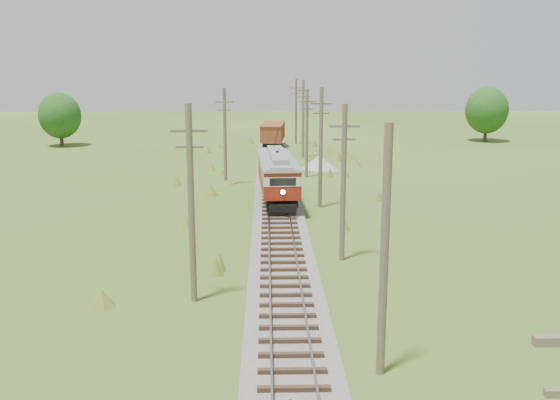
{
  "coord_description": "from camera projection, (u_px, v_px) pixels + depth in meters",
  "views": [
    {
      "loc": [
        -0.86,
        -15.01,
        10.61
      ],
      "look_at": [
        0.0,
        23.72,
        2.17
      ],
      "focal_mm": 40.0,
      "sensor_mm": 36.0,
      "label": 1
    }
  ],
  "objects": [
    {
      "name": "gravel_pile",
      "position": [
        320.0,
        163.0,
        64.62
      ],
      "size": [
        3.77,
        4.0,
        1.37
      ],
      "color": "gray",
      "rests_on": "ground"
    },
    {
      "name": "railbed_main",
      "position": [
        277.0,
        197.0,
        50.12
      ],
      "size": [
        3.6,
        96.0,
        0.57
      ],
      "color": "#605B54",
      "rests_on": "ground"
    },
    {
      "name": "tree_mid_b",
      "position": [
        487.0,
        110.0,
        87.01
      ],
      "size": [
        5.88,
        5.88,
        7.57
      ],
      "color": "#38281C",
      "rests_on": "ground"
    },
    {
      "name": "utility_pole_l_a",
      "position": [
        191.0,
        203.0,
        27.59
      ],
      "size": [
        1.6,
        0.3,
        9.0
      ],
      "color": "brown",
      "rests_on": "ground"
    },
    {
      "name": "utility_pole_r_5",
      "position": [
        303.0,
        118.0,
        71.72
      ],
      "size": [
        1.6,
        0.3,
        8.9
      ],
      "color": "brown",
      "rests_on": "ground"
    },
    {
      "name": "gondola",
      "position": [
        273.0,
        133.0,
        79.52
      ],
      "size": [
        3.33,
        8.33,
        2.7
      ],
      "rotation": [
        0.0,
        0.0,
        -0.09
      ],
      "color": "black",
      "rests_on": "ground"
    },
    {
      "name": "utility_pole_r_2",
      "position": [
        343.0,
        181.0,
        33.66
      ],
      "size": [
        1.6,
        0.3,
        8.6
      ],
      "color": "brown",
      "rests_on": "ground"
    },
    {
      "name": "tree_mid_a",
      "position": [
        60.0,
        116.0,
        81.9
      ],
      "size": [
        5.46,
        5.46,
        7.03
      ],
      "color": "#38281C",
      "rests_on": "ground"
    },
    {
      "name": "utility_pole_l_b",
      "position": [
        225.0,
        136.0,
        54.98
      ],
      "size": [
        1.6,
        0.3,
        8.6
      ],
      "color": "brown",
      "rests_on": "ground"
    },
    {
      "name": "streetcar",
      "position": [
        277.0,
        172.0,
        48.13
      ],
      "size": [
        3.18,
        11.5,
        5.21
      ],
      "rotation": [
        0.0,
        0.0,
        0.05
      ],
      "color": "black",
      "rests_on": "ground"
    },
    {
      "name": "utility_pole_r_1",
      "position": [
        384.0,
        253.0,
        20.96
      ],
      "size": [
        0.3,
        0.3,
        8.8
      ],
      "color": "brown",
      "rests_on": "ground"
    },
    {
      "name": "utility_pole_r_4",
      "position": [
        307.0,
        132.0,
        59.07
      ],
      "size": [
        1.6,
        0.3,
        8.4
      ],
      "color": "brown",
      "rests_on": "ground"
    },
    {
      "name": "utility_pole_r_6",
      "position": [
        296.0,
        111.0,
        84.44
      ],
      "size": [
        1.6,
        0.3,
        8.7
      ],
      "color": "brown",
      "rests_on": "ground"
    },
    {
      "name": "utility_pole_r_3",
      "position": [
        321.0,
        147.0,
        46.31
      ],
      "size": [
        1.6,
        0.3,
        9.0
      ],
      "color": "brown",
      "rests_on": "ground"
    }
  ]
}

